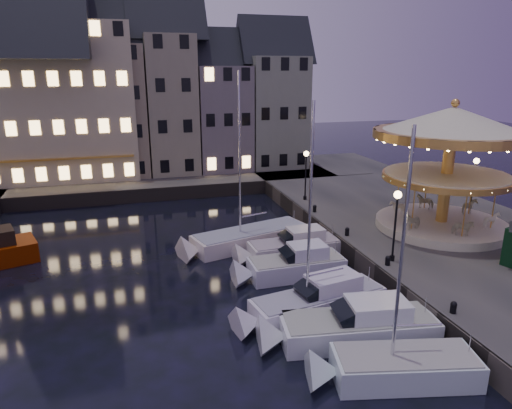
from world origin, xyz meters
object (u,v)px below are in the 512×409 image
object	(u,v)px
bollard_c	(347,231)
motorboat_c	(312,303)
streetlamp_b	(396,216)
bollard_d	(315,208)
streetlamp_c	(306,168)
motorboat_a	(390,368)
streetlamp_d	(474,177)
bollard_b	(388,260)
motorboat_e	(289,249)
carousel	(450,145)
motorboat_f	(243,239)
bollard_a	(453,307)
motorboat_d	(290,267)
motorboat_b	(349,328)

from	to	relation	value
bollard_c	motorboat_c	size ratio (longest dim) A/B	0.05
streetlamp_b	bollard_d	size ratio (longest dim) A/B	7.32
streetlamp_c	motorboat_a	xyz separation A→B (m)	(-4.89, -21.37, -3.48)
streetlamp_d	bollard_b	xyz separation A→B (m)	(-11.90, -7.50, -2.41)
motorboat_e	carousel	xyz separation A→B (m)	(10.91, -0.84, 6.48)
motorboat_f	carousel	bearing A→B (deg)	-15.29
streetlamp_c	bollard_c	xyz separation A→B (m)	(-0.60, -9.00, -2.41)
bollard_a	motorboat_e	bearing A→B (deg)	110.02
streetlamp_c	motorboat_d	bearing A→B (deg)	-115.84
motorboat_d	carousel	bearing A→B (deg)	8.88
motorboat_f	motorboat_d	bearing A→B (deg)	-75.25
bollard_d	motorboat_f	size ratio (longest dim) A/B	0.05
streetlamp_c	motorboat_d	xyz separation A→B (m)	(-5.48, -11.32, -3.38)
motorboat_a	motorboat_f	size ratio (longest dim) A/B	0.89
streetlamp_d	bollard_a	world-z (taller)	streetlamp_d
motorboat_e	motorboat_d	bearing A→B (deg)	-108.96
streetlamp_d	motorboat_a	bearing A→B (deg)	-137.43
carousel	bollard_a	bearing A→B (deg)	-124.72
streetlamp_c	bollard_c	distance (m)	9.34
streetlamp_d	streetlamp_c	bearing A→B (deg)	150.09
bollard_d	motorboat_b	bearing A→B (deg)	-107.09
motorboat_d	motorboat_f	distance (m)	5.67
streetlamp_c	motorboat_e	size ratio (longest dim) A/B	0.59
motorboat_c	motorboat_f	distance (m)	10.06
streetlamp_b	motorboat_c	size ratio (longest dim) A/B	0.39
motorboat_b	carousel	bearing A→B (deg)	37.77
motorboat_b	motorboat_d	world-z (taller)	same
carousel	motorboat_d	bearing A→B (deg)	-171.12
streetlamp_b	motorboat_b	world-z (taller)	streetlamp_b
motorboat_f	motorboat_e	bearing A→B (deg)	-49.71
bollard_b	bollard_d	distance (m)	10.50
streetlamp_c	motorboat_c	xyz separation A→B (m)	(-5.97, -15.85, -3.34)
streetlamp_b	bollard_b	bearing A→B (deg)	-140.19
motorboat_c	motorboat_e	distance (m)	7.36
bollard_a	motorboat_a	size ratio (longest dim) A/B	0.05
streetlamp_d	bollard_d	xyz separation A→B (m)	(-11.90, 3.00, -2.41)
bollard_b	motorboat_b	size ratio (longest dim) A/B	0.07
streetlamp_b	bollard_a	xyz separation A→B (m)	(-0.60, -6.00, -2.41)
bollard_d	motorboat_f	world-z (taller)	motorboat_f
bollard_d	carousel	world-z (taller)	carousel
streetlamp_c	motorboat_b	xyz separation A→B (m)	(-5.18, -18.41, -3.37)
motorboat_a	bollard_d	bearing A→B (deg)	76.50
streetlamp_b	bollard_b	size ratio (longest dim) A/B	7.32
streetlamp_b	bollard_c	size ratio (longest dim) A/B	7.32
motorboat_c	bollard_d	bearing A→B (deg)	66.50
streetlamp_c	bollard_c	size ratio (longest dim) A/B	7.32
motorboat_b	motorboat_d	distance (m)	7.10
bollard_c	motorboat_a	bearing A→B (deg)	-109.13
bollard_b	bollard_c	bearing A→B (deg)	90.00
motorboat_b	motorboat_a	bearing A→B (deg)	-84.37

